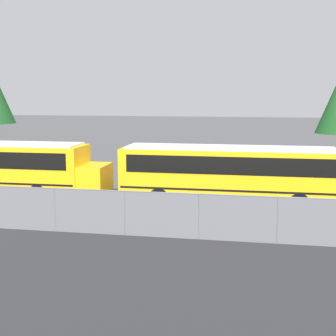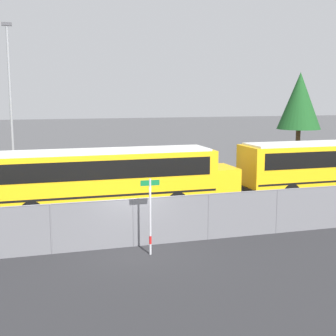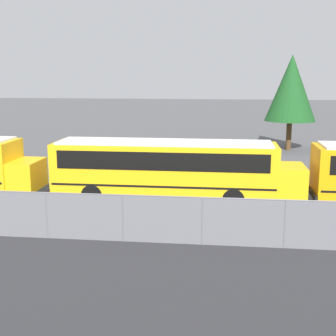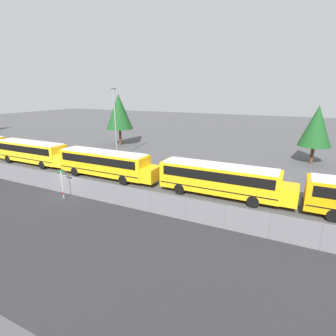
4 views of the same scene
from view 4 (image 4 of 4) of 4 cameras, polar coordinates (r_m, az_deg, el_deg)
The scene contains 10 objects.
ground_plane at distance 27.44m, azimuth -20.62°, elevation -5.34°, with size 200.00×200.00×0.00m, color #4C4C4F.
road_strip at distance 24.15m, azimuth -31.02°, elevation -9.69°, with size 137.80×12.00×0.01m.
fence at distance 27.11m, azimuth -20.82°, elevation -3.45°, with size 103.87×0.07×1.89m.
school_bus_2 at distance 40.22m, azimuth -27.47°, elevation 3.33°, with size 12.56×2.55×3.10m.
school_bus_3 at distance 30.75m, azimuth -13.42°, elevation 1.23°, with size 12.56×2.55×3.10m.
school_bus_4 at distance 24.96m, azimuth 11.44°, elevation -2.16°, with size 12.56×2.55×3.10m.
street_sign at distance 26.00m, azimuth -22.04°, elevation -3.17°, with size 0.70×0.09×2.80m.
light_pole at distance 39.38m, azimuth -11.42°, elevation 9.90°, with size 0.60×0.24×10.10m.
tree_0 at distance 40.56m, azimuth 29.60°, elevation 7.92°, with size 4.18×4.18×7.92m.
tree_1 at distance 49.41m, azimuth -10.62°, elevation 11.96°, with size 4.81×4.81×9.25m.
Camera 4 is at (19.14, -17.13, 9.64)m, focal length 28.00 mm.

